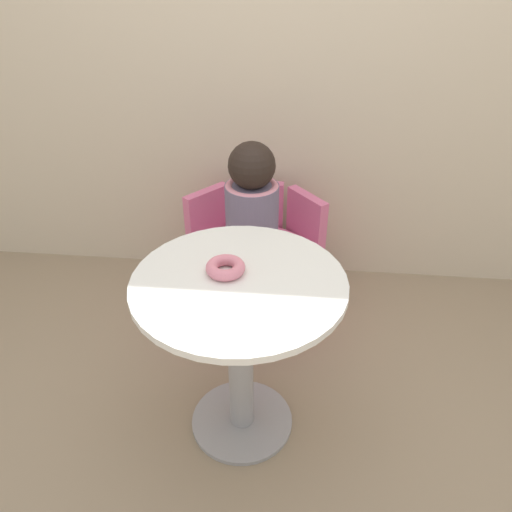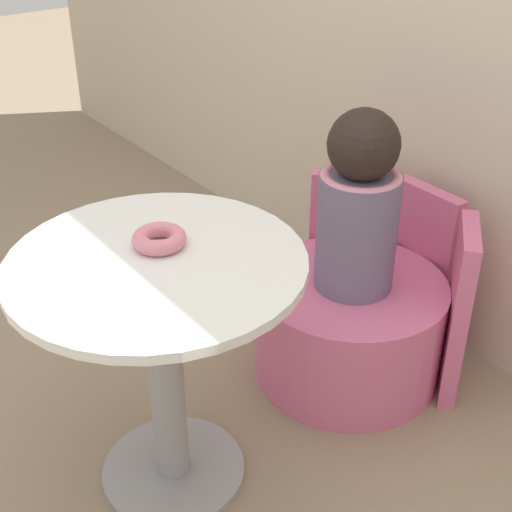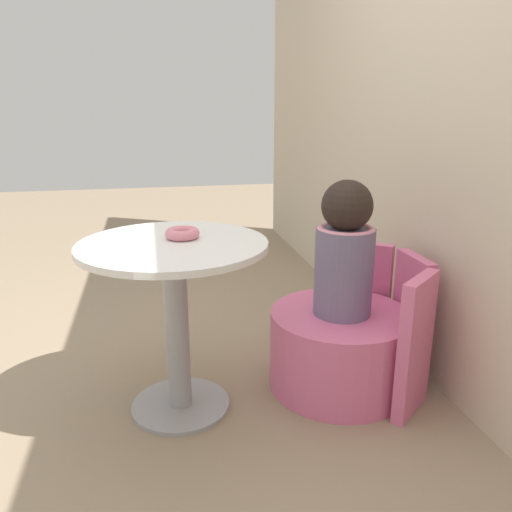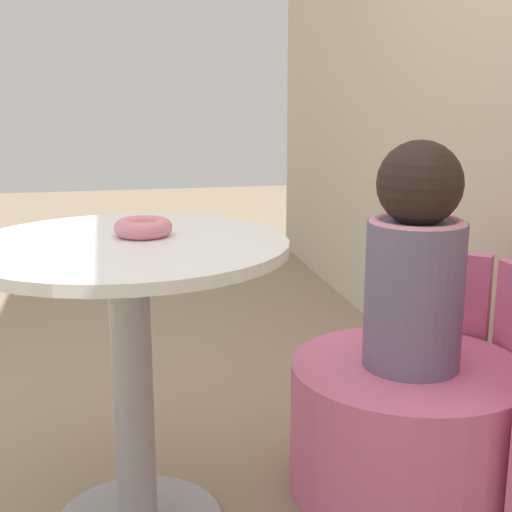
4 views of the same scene
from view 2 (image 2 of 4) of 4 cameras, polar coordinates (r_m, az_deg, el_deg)
The scene contains 6 objects.
ground_plane at distance 2.05m, azimuth -4.95°, elevation -18.26°, with size 12.00×12.00×0.00m, color gray.
round_table at distance 1.77m, azimuth -7.54°, elevation -5.66°, with size 0.71×0.71×0.70m.
tub_chair at distance 2.33m, azimuth 7.42°, elevation -5.71°, with size 0.60×0.60×0.34m.
booth_backrest at distance 2.42m, azimuth 11.84°, elevation -1.33°, with size 0.70×0.26×0.57m.
child_figure at distance 2.10m, azimuth 8.22°, elevation 4.00°, with size 0.24×0.24×0.56m.
donut at distance 1.71m, azimuth -7.75°, elevation 1.38°, with size 0.13×0.13×0.04m.
Camera 2 is at (1.16, -0.68, 1.55)m, focal length 50.00 mm.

